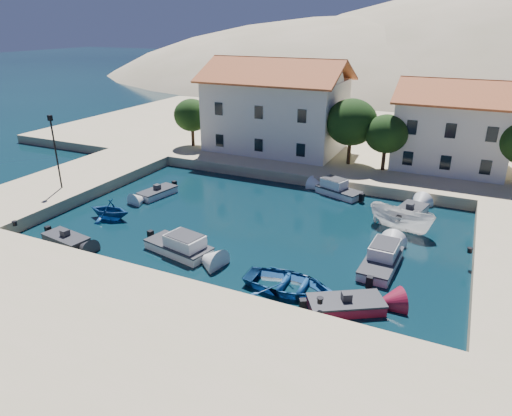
% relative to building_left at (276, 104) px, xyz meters
% --- Properties ---
extents(ground, '(400.00, 400.00, 0.00)m').
position_rel_building_left_xyz_m(ground, '(6.00, -28.00, -5.94)').
color(ground, black).
rests_on(ground, ground).
extents(quay_south, '(52.00, 12.00, 1.00)m').
position_rel_building_left_xyz_m(quay_south, '(6.00, -34.00, -5.44)').
color(quay_south, tan).
rests_on(quay_south, ground).
extents(quay_west, '(8.00, 20.00, 1.00)m').
position_rel_building_left_xyz_m(quay_west, '(-13.00, -18.00, -5.44)').
color(quay_west, tan).
rests_on(quay_west, ground).
extents(quay_north, '(80.00, 36.00, 1.00)m').
position_rel_building_left_xyz_m(quay_north, '(8.00, 10.00, -5.44)').
color(quay_north, tan).
rests_on(quay_north, ground).
extents(hills, '(254.00, 176.00, 99.00)m').
position_rel_building_left_xyz_m(hills, '(26.64, 95.62, -29.34)').
color(hills, '#9A8D68').
rests_on(hills, ground).
extents(building_left, '(14.70, 9.45, 9.70)m').
position_rel_building_left_xyz_m(building_left, '(0.00, 0.00, 0.00)').
color(building_left, silver).
rests_on(building_left, quay_north).
extents(building_mid, '(10.50, 8.40, 8.30)m').
position_rel_building_left_xyz_m(building_mid, '(18.00, 1.00, -0.71)').
color(building_mid, silver).
rests_on(building_mid, quay_north).
extents(trees, '(37.30, 5.30, 6.45)m').
position_rel_building_left_xyz_m(trees, '(10.51, -2.54, -1.10)').
color(trees, '#382314').
rests_on(trees, quay_north).
extents(lamppost, '(0.35, 0.25, 6.22)m').
position_rel_building_left_xyz_m(lamppost, '(-11.50, -20.00, -1.18)').
color(lamppost, black).
rests_on(lamppost, quay_west).
extents(bollards, '(29.36, 9.56, 0.30)m').
position_rel_building_left_xyz_m(bollards, '(8.80, -24.13, -4.79)').
color(bollards, black).
rests_on(bollards, ground).
extents(motorboat_grey_sw, '(3.65, 2.03, 1.25)m').
position_rel_building_left_xyz_m(motorboat_grey_sw, '(-4.51, -26.34, -5.64)').
color(motorboat_grey_sw, '#2D2D31').
rests_on(motorboat_grey_sw, ground).
extents(cabin_cruiser_south, '(4.98, 2.88, 1.60)m').
position_rel_building_left_xyz_m(cabin_cruiser_south, '(3.22, -24.06, -5.46)').
color(cabin_cruiser_south, silver).
rests_on(cabin_cruiser_south, ground).
extents(rowboat_south, '(5.33, 3.89, 1.08)m').
position_rel_building_left_xyz_m(rowboat_south, '(11.51, -25.23, -5.94)').
color(rowboat_south, navy).
rests_on(rowboat_south, ground).
extents(motorboat_red_se, '(4.34, 3.60, 1.25)m').
position_rel_building_left_xyz_m(motorboat_red_se, '(15.01, -25.75, -5.64)').
color(motorboat_red_se, maroon).
rests_on(motorboat_red_se, ground).
extents(cabin_cruiser_east, '(2.10, 4.76, 1.60)m').
position_rel_building_left_xyz_m(cabin_cruiser_east, '(15.81, -20.42, -5.46)').
color(cabin_cruiser_east, silver).
rests_on(cabin_cruiser_east, ground).
extents(boat_east, '(5.34, 3.33, 1.93)m').
position_rel_building_left_xyz_m(boat_east, '(16.00, -14.15, -5.94)').
color(boat_east, silver).
rests_on(boat_east, ground).
extents(motorboat_white_ne, '(2.66, 4.25, 1.25)m').
position_rel_building_left_xyz_m(motorboat_white_ne, '(16.24, -11.18, -5.64)').
color(motorboat_white_ne, silver).
rests_on(motorboat_white_ne, ground).
extents(rowboat_west, '(3.64, 3.23, 1.77)m').
position_rel_building_left_xyz_m(rowboat_west, '(-4.82, -21.61, -5.94)').
color(rowboat_west, navy).
rests_on(rowboat_west, ground).
extents(motorboat_white_west, '(2.19, 3.77, 1.25)m').
position_rel_building_left_xyz_m(motorboat_white_west, '(-4.46, -16.00, -5.64)').
color(motorboat_white_west, silver).
rests_on(motorboat_white_west, ground).
extents(cabin_cruiser_north, '(4.38, 3.02, 1.60)m').
position_rel_building_left_xyz_m(cabin_cruiser_north, '(9.93, -9.06, -5.46)').
color(cabin_cruiser_north, silver).
rests_on(cabin_cruiser_north, ground).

